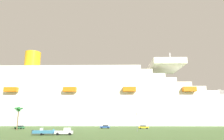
{
  "coord_description": "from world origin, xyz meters",
  "views": [
    {
      "loc": [
        17.77,
        -82.16,
        5.69
      ],
      "look_at": [
        7.67,
        22.5,
        29.5
      ],
      "focal_mm": 32.92,
      "sensor_mm": 36.0,
      "label": 1
    }
  ],
  "objects_px": {
    "palm_tree": "(19,111)",
    "street_lamp": "(137,119)",
    "small_boat_on_trailer": "(46,132)",
    "parked_car_green_wagon": "(20,127)",
    "parked_car_blue_suv": "(105,127)",
    "parked_car_yellow_taxi": "(143,127)",
    "cruise_ship": "(73,100)",
    "pickup_truck": "(65,132)"
  },
  "relations": [
    {
      "from": "cruise_ship",
      "to": "parked_car_yellow_taxi",
      "type": "xyz_separation_m",
      "value": [
        45.23,
        -38.13,
        -15.55
      ]
    },
    {
      "from": "parked_car_blue_suv",
      "to": "palm_tree",
      "type": "bearing_deg",
      "value": -156.31
    },
    {
      "from": "cruise_ship",
      "to": "palm_tree",
      "type": "xyz_separation_m",
      "value": [
        -8.89,
        -52.84,
        -8.36
      ]
    },
    {
      "from": "street_lamp",
      "to": "parked_car_yellow_taxi",
      "type": "bearing_deg",
      "value": 79.91
    },
    {
      "from": "small_boat_on_trailer",
      "to": "parked_car_green_wagon",
      "type": "xyz_separation_m",
      "value": [
        -25.04,
        29.56,
        -0.12
      ]
    },
    {
      "from": "palm_tree",
      "to": "parked_car_green_wagon",
      "type": "xyz_separation_m",
      "value": [
        -2.97,
        7.64,
        -7.19
      ]
    },
    {
      "from": "pickup_truck",
      "to": "small_boat_on_trailer",
      "type": "distance_m",
      "value": 5.89
    },
    {
      "from": "pickup_truck",
      "to": "parked_car_yellow_taxi",
      "type": "xyz_separation_m",
      "value": [
        26.22,
        35.86,
        -0.21
      ]
    },
    {
      "from": "pickup_truck",
      "to": "cruise_ship",
      "type": "bearing_deg",
      "value": 104.41
    },
    {
      "from": "small_boat_on_trailer",
      "to": "pickup_truck",
      "type": "bearing_deg",
      "value": 7.48
    },
    {
      "from": "palm_tree",
      "to": "street_lamp",
      "type": "bearing_deg",
      "value": -4.17
    },
    {
      "from": "pickup_truck",
      "to": "street_lamp",
      "type": "relative_size",
      "value": 0.81
    },
    {
      "from": "parked_car_yellow_taxi",
      "to": "parked_car_green_wagon",
      "type": "bearing_deg",
      "value": -172.94
    },
    {
      "from": "street_lamp",
      "to": "small_boat_on_trailer",
      "type": "bearing_deg",
      "value": -147.68
    },
    {
      "from": "pickup_truck",
      "to": "parked_car_green_wagon",
      "type": "xyz_separation_m",
      "value": [
        -30.88,
        28.79,
        -0.21
      ]
    },
    {
      "from": "small_boat_on_trailer",
      "to": "parked_car_yellow_taxi",
      "type": "relative_size",
      "value": 1.82
    },
    {
      "from": "small_boat_on_trailer",
      "to": "palm_tree",
      "type": "bearing_deg",
      "value": 135.2
    },
    {
      "from": "parked_car_blue_suv",
      "to": "parked_car_yellow_taxi",
      "type": "bearing_deg",
      "value": -3.27
    },
    {
      "from": "small_boat_on_trailer",
      "to": "parked_car_blue_suv",
      "type": "xyz_separation_m",
      "value": [
        13.83,
        37.67,
        -0.12
      ]
    },
    {
      "from": "cruise_ship",
      "to": "pickup_truck",
      "type": "xyz_separation_m",
      "value": [
        19.01,
        -73.98,
        -15.34
      ]
    },
    {
      "from": "cruise_ship",
      "to": "palm_tree",
      "type": "height_order",
      "value": "cruise_ship"
    },
    {
      "from": "street_lamp",
      "to": "parked_car_blue_suv",
      "type": "height_order",
      "value": "street_lamp"
    },
    {
      "from": "pickup_truck",
      "to": "parked_car_yellow_taxi",
      "type": "height_order",
      "value": "pickup_truck"
    },
    {
      "from": "cruise_ship",
      "to": "small_boat_on_trailer",
      "type": "relative_size",
      "value": 28.35
    },
    {
      "from": "small_boat_on_trailer",
      "to": "parked_car_yellow_taxi",
      "type": "distance_m",
      "value": 48.68
    },
    {
      "from": "pickup_truck",
      "to": "parked_car_green_wagon",
      "type": "height_order",
      "value": "pickup_truck"
    },
    {
      "from": "pickup_truck",
      "to": "small_boat_on_trailer",
      "type": "height_order",
      "value": "pickup_truck"
    },
    {
      "from": "palm_tree",
      "to": "street_lamp",
      "type": "height_order",
      "value": "palm_tree"
    },
    {
      "from": "palm_tree",
      "to": "parked_car_blue_suv",
      "type": "distance_m",
      "value": 39.85
    },
    {
      "from": "parked_car_blue_suv",
      "to": "parked_car_yellow_taxi",
      "type": "relative_size",
      "value": 0.97
    },
    {
      "from": "cruise_ship",
      "to": "parked_car_blue_suv",
      "type": "xyz_separation_m",
      "value": [
        27.0,
        -37.09,
        -15.55
      ]
    },
    {
      "from": "cruise_ship",
      "to": "parked_car_green_wagon",
      "type": "height_order",
      "value": "cruise_ship"
    },
    {
      "from": "cruise_ship",
      "to": "street_lamp",
      "type": "height_order",
      "value": "cruise_ship"
    },
    {
      "from": "palm_tree",
      "to": "parked_car_green_wagon",
      "type": "height_order",
      "value": "palm_tree"
    },
    {
      "from": "cruise_ship",
      "to": "parked_car_green_wagon",
      "type": "distance_m",
      "value": 49.25
    },
    {
      "from": "parked_car_green_wagon",
      "to": "cruise_ship",
      "type": "bearing_deg",
      "value": 75.29
    },
    {
      "from": "palm_tree",
      "to": "parked_car_yellow_taxi",
      "type": "distance_m",
      "value": 56.55
    },
    {
      "from": "pickup_truck",
      "to": "palm_tree",
      "type": "height_order",
      "value": "palm_tree"
    },
    {
      "from": "palm_tree",
      "to": "street_lamp",
      "type": "distance_m",
      "value": 51.09
    },
    {
      "from": "small_boat_on_trailer",
      "to": "palm_tree",
      "type": "relative_size",
      "value": 0.9
    },
    {
      "from": "cruise_ship",
      "to": "parked_car_blue_suv",
      "type": "distance_m",
      "value": 48.44
    },
    {
      "from": "pickup_truck",
      "to": "parked_car_blue_suv",
      "type": "relative_size",
      "value": 1.24
    }
  ]
}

